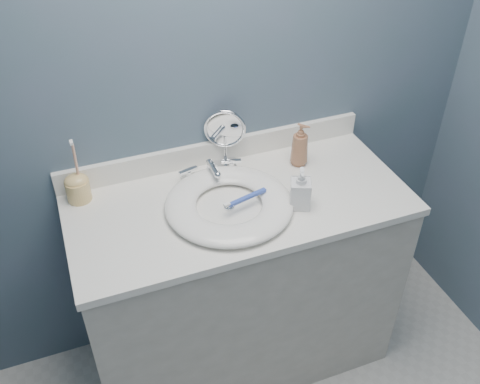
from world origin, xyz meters
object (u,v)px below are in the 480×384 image
makeup_mirror (225,135)px  soap_bottle_amber (300,145)px  soap_bottle_clear (301,188)px  toothbrush_holder (78,187)px

makeup_mirror → soap_bottle_amber: 0.29m
makeup_mirror → soap_bottle_clear: (0.15, -0.34, -0.05)m
makeup_mirror → toothbrush_holder: (-0.56, -0.03, -0.07)m
makeup_mirror → toothbrush_holder: toothbrush_holder is taller
soap_bottle_amber → makeup_mirror: bearing=118.4°
toothbrush_holder → makeup_mirror: bearing=3.0°
makeup_mirror → soap_bottle_clear: 0.38m
toothbrush_holder → soap_bottle_clear: bearing=-23.5°
soap_bottle_amber → toothbrush_holder: (-0.83, 0.08, -0.03)m
soap_bottle_amber → toothbrush_holder: size_ratio=0.72×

